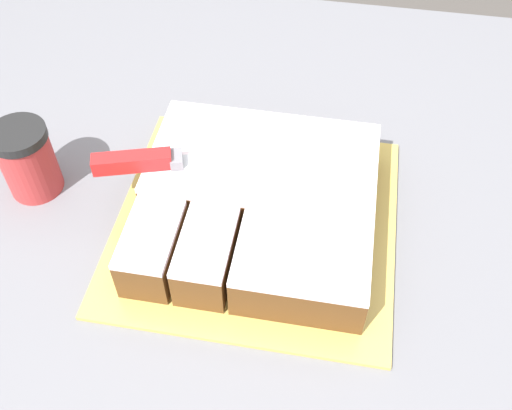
{
  "coord_description": "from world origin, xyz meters",
  "views": [
    {
      "loc": [
        0.05,
        -0.51,
        1.53
      ],
      "look_at": [
        -0.03,
        -0.02,
        0.94
      ],
      "focal_mm": 42.0,
      "sensor_mm": 36.0,
      "label": 1
    }
  ],
  "objects": [
    {
      "name": "countertop",
      "position": [
        0.0,
        0.0,
        0.45
      ],
      "size": [
        1.4,
        1.1,
        0.9
      ],
      "color": "slate",
      "rests_on": "ground_plane"
    },
    {
      "name": "cake_board",
      "position": [
        -0.03,
        -0.02,
        0.9
      ],
      "size": [
        0.37,
        0.36,
        0.01
      ],
      "color": "gold",
      "rests_on": "countertop"
    },
    {
      "name": "cake",
      "position": [
        -0.03,
        -0.02,
        0.94
      ],
      "size": [
        0.3,
        0.29,
        0.07
      ],
      "color": "brown",
      "rests_on": "cake_board"
    },
    {
      "name": "knife",
      "position": [
        -0.16,
        -0.0,
        0.98
      ],
      "size": [
        0.3,
        0.11,
        0.02
      ],
      "rotation": [
        0.0,
        0.0,
        0.3
      ],
      "color": "silver",
      "rests_on": "cake"
    },
    {
      "name": "coffee_cup",
      "position": [
        -0.35,
        -0.01,
        0.95
      ],
      "size": [
        0.08,
        0.08,
        0.11
      ],
      "color": "#B23333",
      "rests_on": "countertop"
    }
  ]
}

